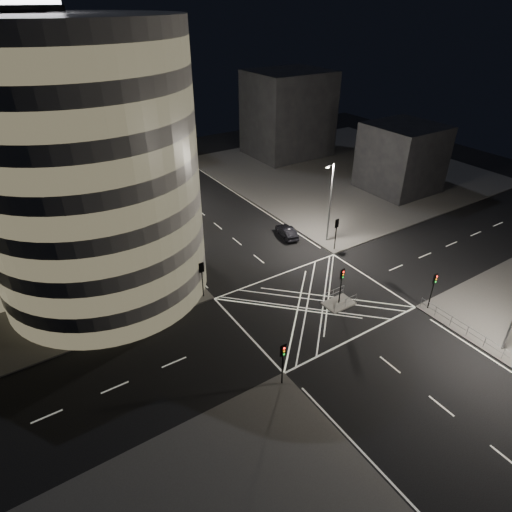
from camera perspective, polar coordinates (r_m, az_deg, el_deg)
ground at (r=43.37m, az=7.66°, el=-6.22°), size 120.00×120.00×0.00m
sidewalk_far_right at (r=78.61m, az=11.59°, el=11.18°), size 42.00×42.00×0.15m
central_island at (r=43.59m, az=10.96°, el=-6.23°), size 3.00×2.00×0.15m
office_tower_curved at (r=46.39m, az=-28.61°, el=10.51°), size 30.00×29.00×27.20m
building_right_far at (r=84.10m, az=4.26°, el=18.40°), size 14.00×12.00×15.00m
building_right_near at (r=70.79m, az=18.80°, el=12.30°), size 10.00×10.00×10.00m
building_far_end at (r=87.47m, az=-20.44°, el=18.06°), size 18.00×8.00×18.00m
tree_a at (r=42.91m, az=-10.69°, el=-0.19°), size 4.07×4.07×6.39m
tree_b at (r=47.59m, az=-13.65°, el=3.63°), size 3.98×3.98×6.98m
tree_c at (r=52.89m, az=-15.95°, el=5.88°), size 3.71×3.71×6.59m
tree_d at (r=57.93m, az=-18.01°, el=8.70°), size 4.93×4.93×8.14m
tree_e at (r=63.78m, az=-19.46°, el=9.45°), size 4.54×4.54×6.86m
traffic_signal_fl at (r=42.41m, az=-7.24°, el=-2.32°), size 0.55×0.22×4.00m
traffic_signal_nl at (r=33.21m, az=3.61°, el=-13.30°), size 0.55×0.22×4.00m
traffic_signal_fr at (r=51.18m, az=10.67°, el=3.61°), size 0.55×0.22×4.00m
traffic_signal_nr at (r=43.86m, az=22.60°, el=-3.53°), size 0.55×0.22×4.00m
traffic_signal_island at (r=41.95m, az=11.34°, el=-3.14°), size 0.55×0.22×4.00m
street_lamp_left_near at (r=45.04m, az=-11.14°, el=3.32°), size 1.25×0.25×10.00m
street_lamp_left_far at (r=60.87m, az=-17.91°, el=9.88°), size 1.25×0.25×10.00m
street_lamp_right_far at (r=51.89m, az=9.84°, el=7.31°), size 1.25×0.25×10.00m
railing_near_right at (r=42.75m, az=27.25°, el=-9.51°), size 0.06×11.70×1.10m
railing_island_south at (r=42.72m, az=11.85°, el=-6.16°), size 2.80×0.06×1.10m
railing_island_north at (r=43.73m, az=10.25°, el=-4.99°), size 2.80×0.06×1.10m
sedan at (r=54.44m, az=4.13°, el=3.23°), size 2.35×4.47×1.40m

